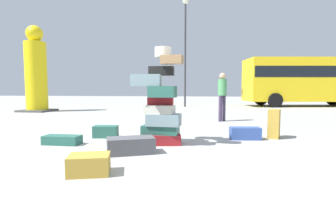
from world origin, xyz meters
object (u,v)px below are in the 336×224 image
object	(u,v)px
suitcase_tan_upright_blue	(274,124)
suitcase_navy_white_trunk	(245,133)
suitcase_teal_right_side	(106,132)
yellow_dummy_statue	(36,74)
suitcase_teal_foreground_near	(62,140)
parked_bus	(307,79)
suitcase_tower	(160,107)
lamp_post	(185,38)
person_bearded_onlooker	(222,92)
suitcase_tan_left_side	(89,164)
suitcase_charcoal_behind_tower	(131,145)

from	to	relation	value
suitcase_tan_upright_blue	suitcase_navy_white_trunk	distance (m)	0.74
suitcase_teal_right_side	yellow_dummy_statue	bearing A→B (deg)	125.58
suitcase_teal_foreground_near	parked_bus	bearing A→B (deg)	56.23
suitcase_teal_right_side	parked_bus	distance (m)	15.99
suitcase_tower	suitcase_tan_upright_blue	bearing A→B (deg)	24.04
suitcase_teal_right_side	lamp_post	world-z (taller)	lamp_post
suitcase_tan_upright_blue	parked_bus	size ratio (longest dim) A/B	0.08
suitcase_teal_foreground_near	person_bearded_onlooker	size ratio (longest dim) A/B	0.43
parked_bus	suitcase_tower	bearing A→B (deg)	-127.68
suitcase_navy_white_trunk	suitcase_tan_left_side	xyz separation A→B (m)	(-2.29, -2.82, -0.01)
suitcase_tower	suitcase_tan_left_side	xyz separation A→B (m)	(-0.55, -2.01, -0.63)
suitcase_charcoal_behind_tower	yellow_dummy_statue	size ratio (longest dim) A/B	0.19
suitcase_charcoal_behind_tower	person_bearded_onlooker	world-z (taller)	person_bearded_onlooker
suitcase_tan_upright_blue	lamp_post	bearing A→B (deg)	124.56
lamp_post	suitcase_tan_left_side	bearing A→B (deg)	-89.31
suitcase_tower	parked_bus	xyz separation A→B (m)	(7.29, 13.86, 1.07)
suitcase_charcoal_behind_tower	suitcase_teal_foreground_near	bearing A→B (deg)	137.92
suitcase_teal_foreground_near	person_bearded_onlooker	distance (m)	5.69
suitcase_tan_left_side	person_bearded_onlooker	world-z (taller)	person_bearded_onlooker
person_bearded_onlooker	parked_bus	distance (m)	11.37
suitcase_tan_left_side	parked_bus	bearing A→B (deg)	46.03
suitcase_tower	suitcase_teal_foreground_near	bearing A→B (deg)	-169.74
suitcase_teal_right_side	parked_bus	bearing A→B (deg)	47.78
suitcase_tan_upright_blue	lamp_post	distance (m)	12.11
yellow_dummy_statue	parked_bus	distance (m)	16.54
parked_bus	person_bearded_onlooker	bearing A→B (deg)	-131.39
suitcase_teal_foreground_near	yellow_dummy_statue	bearing A→B (deg)	127.71
parked_bus	lamp_post	distance (m)	8.61
yellow_dummy_statue	parked_bus	world-z (taller)	yellow_dummy_statue
suitcase_charcoal_behind_tower	lamp_post	distance (m)	13.59
suitcase_teal_foreground_near	suitcase_navy_white_trunk	size ratio (longest dim) A/B	1.12
suitcase_charcoal_behind_tower	yellow_dummy_statue	distance (m)	10.91
suitcase_tan_left_side	parked_bus	size ratio (longest dim) A/B	0.06
suitcase_navy_white_trunk	lamp_post	world-z (taller)	lamp_post
yellow_dummy_statue	person_bearded_onlooker	bearing A→B (deg)	-16.89
suitcase_teal_right_side	lamp_post	xyz separation A→B (m)	(0.67, 11.50, 4.29)
suitcase_tan_upright_blue	suitcase_navy_white_trunk	size ratio (longest dim) A/B	1.01
suitcase_teal_foreground_near	yellow_dummy_statue	world-z (taller)	yellow_dummy_statue
suitcase_charcoal_behind_tower	parked_bus	size ratio (longest dim) A/B	0.10
suitcase_charcoal_behind_tower	lamp_post	size ratio (longest dim) A/B	0.12
suitcase_teal_foreground_near	suitcase_navy_white_trunk	xyz separation A→B (m)	(3.68, 1.16, 0.04)
suitcase_tan_left_side	suitcase_charcoal_behind_tower	bearing A→B (deg)	62.59
lamp_post	suitcase_navy_white_trunk	bearing A→B (deg)	-77.63
person_bearded_onlooker	suitcase_tower	bearing A→B (deg)	17.55
yellow_dummy_statue	lamp_post	bearing A→B (deg)	35.83
suitcase_tower	suitcase_tan_upright_blue	world-z (taller)	suitcase_tower
yellow_dummy_statue	suitcase_tan_upright_blue	bearing A→B (deg)	-30.08
suitcase_charcoal_behind_tower	lamp_post	xyz separation A→B (m)	(-0.37, 12.89, 4.28)
suitcase_tower	lamp_post	distance (m)	12.60
suitcase_tower	suitcase_tan_upright_blue	distance (m)	2.67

